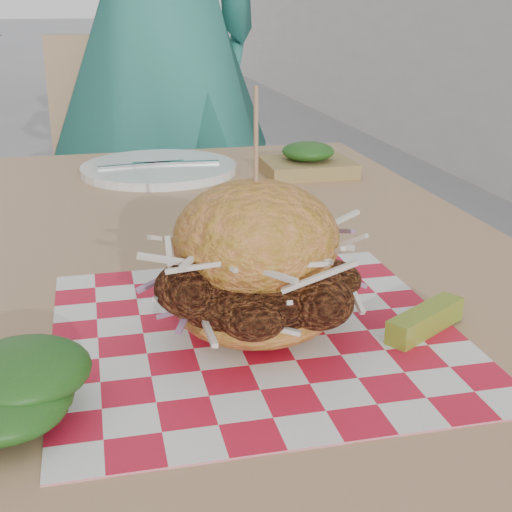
# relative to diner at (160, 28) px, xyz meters

# --- Properties ---
(diner) EXTENTS (0.83, 0.71, 1.93)m
(diner) POSITION_rel_diner_xyz_m (0.00, 0.00, 0.00)
(diner) COLOR #2C8073
(diner) RESTS_ON ground
(patio_table) EXTENTS (0.80, 1.20, 0.75)m
(patio_table) POSITION_rel_diner_xyz_m (-0.08, -1.12, -0.29)
(patio_table) COLOR #A3815A
(patio_table) RESTS_ON ground
(patio_chair) EXTENTS (0.42, 0.43, 0.95)m
(patio_chair) POSITION_rel_diner_xyz_m (-0.08, -0.11, -0.41)
(patio_chair) COLOR #A3815A
(patio_chair) RESTS_ON ground
(paper_liner) EXTENTS (0.36, 0.36, 0.00)m
(paper_liner) POSITION_rel_diner_xyz_m (-0.06, -1.36, -0.21)
(paper_liner) COLOR red
(paper_liner) RESTS_ON patio_table
(sandwich) EXTENTS (0.19, 0.19, 0.22)m
(sandwich) POSITION_rel_diner_xyz_m (-0.06, -1.36, -0.15)
(sandwich) COLOR #CF7A3A
(sandwich) RESTS_ON paper_liner
(pickle_spear) EXTENTS (0.09, 0.07, 0.02)m
(pickle_spear) POSITION_rel_diner_xyz_m (0.09, -1.40, -0.20)
(pickle_spear) COLOR olive
(pickle_spear) RESTS_ON paper_liner
(place_setting) EXTENTS (0.27, 0.27, 0.02)m
(place_setting) POSITION_rel_diner_xyz_m (-0.08, -0.71, -0.21)
(place_setting) COLOR white
(place_setting) RESTS_ON patio_table
(kraft_tray) EXTENTS (0.15, 0.12, 0.06)m
(kraft_tray) POSITION_rel_diner_xyz_m (0.16, -0.78, -0.19)
(kraft_tray) COLOR olive
(kraft_tray) RESTS_ON patio_table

